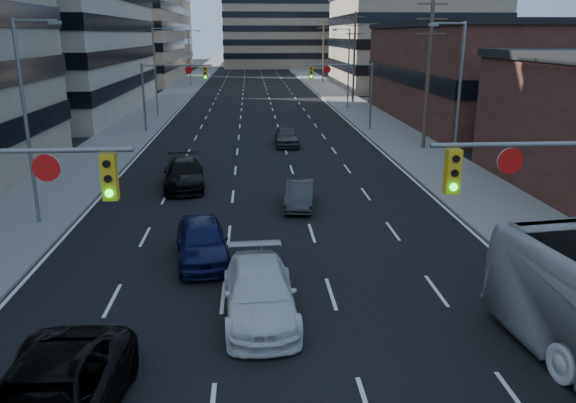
% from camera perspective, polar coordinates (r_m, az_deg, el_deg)
% --- Properties ---
extents(road_surface, '(18.00, 300.00, 0.02)m').
position_cam_1_polar(road_surface, '(135.23, -3.59, 13.06)').
color(road_surface, black).
rests_on(road_surface, ground).
extents(sidewalk_left, '(5.00, 300.00, 0.15)m').
position_cam_1_polar(sidewalk_left, '(135.65, -8.58, 12.96)').
color(sidewalk_left, slate).
rests_on(sidewalk_left, ground).
extents(sidewalk_right, '(5.00, 300.00, 0.15)m').
position_cam_1_polar(sidewalk_right, '(135.78, 1.40, 13.13)').
color(sidewalk_right, slate).
rests_on(sidewalk_right, ground).
extents(office_left_far, '(20.00, 30.00, 16.00)m').
position_cam_1_polar(office_left_far, '(107.51, -16.97, 15.76)').
color(office_left_far, gray).
rests_on(office_left_far, ground).
extents(storefront_right_mid, '(20.00, 30.00, 9.00)m').
position_cam_1_polar(storefront_right_mid, '(60.42, 20.86, 11.92)').
color(storefront_right_mid, '#472119').
rests_on(storefront_right_mid, ground).
extents(office_right_far, '(22.00, 28.00, 14.00)m').
position_cam_1_polar(office_right_far, '(96.49, 12.11, 15.48)').
color(office_right_far, gray).
rests_on(office_right_far, ground).
extents(bg_block_left, '(24.00, 24.00, 20.00)m').
position_cam_1_polar(bg_block_left, '(147.51, -15.12, 16.73)').
color(bg_block_left, '#ADA089').
rests_on(bg_block_left, ground).
extents(bg_block_right, '(22.00, 22.00, 12.00)m').
position_cam_1_polar(bg_block_right, '(138.91, 10.18, 15.41)').
color(bg_block_right, gray).
rests_on(bg_block_right, ground).
extents(signal_far_left, '(6.09, 0.33, 6.00)m').
position_cam_1_polar(signal_far_left, '(50.60, -11.91, 11.69)').
color(signal_far_left, slate).
rests_on(signal_far_left, ground).
extents(signal_far_right, '(6.09, 0.33, 6.00)m').
position_cam_1_polar(signal_far_right, '(50.84, 5.89, 11.98)').
color(signal_far_right, slate).
rests_on(signal_far_right, ground).
extents(utility_pole_block, '(2.20, 0.28, 11.00)m').
position_cam_1_polar(utility_pole_block, '(43.05, 14.07, 12.72)').
color(utility_pole_block, '#4C3D2D').
rests_on(utility_pole_block, ground).
extents(utility_pole_midblock, '(2.20, 0.28, 11.00)m').
position_cam_1_polar(utility_pole_midblock, '(72.19, 6.74, 14.48)').
color(utility_pole_midblock, '#4C3D2D').
rests_on(utility_pole_midblock, ground).
extents(utility_pole_distant, '(2.20, 0.28, 11.00)m').
position_cam_1_polar(utility_pole_distant, '(101.83, 3.61, 15.15)').
color(utility_pole_distant, '#4C3D2D').
rests_on(utility_pole_distant, ground).
extents(streetlight_left_near, '(2.03, 0.22, 9.00)m').
position_cam_1_polar(streetlight_left_near, '(26.94, -24.85, 8.08)').
color(streetlight_left_near, slate).
rests_on(streetlight_left_near, ground).
extents(streetlight_left_mid, '(2.03, 0.22, 9.00)m').
position_cam_1_polar(streetlight_left_mid, '(60.82, -13.22, 13.10)').
color(streetlight_left_mid, slate).
rests_on(streetlight_left_mid, ground).
extents(streetlight_left_far, '(2.03, 0.22, 9.00)m').
position_cam_1_polar(streetlight_left_far, '(95.51, -9.89, 14.42)').
color(streetlight_left_far, slate).
rests_on(streetlight_left_far, ground).
extents(streetlight_right_near, '(2.03, 0.22, 9.00)m').
position_cam_1_polar(streetlight_right_near, '(32.14, 16.70, 10.05)').
color(streetlight_right_near, slate).
rests_on(streetlight_right_near, ground).
extents(streetlight_right_far, '(2.03, 0.22, 9.00)m').
position_cam_1_polar(streetlight_right_far, '(66.00, 6.04, 13.68)').
color(streetlight_right_far, slate).
rests_on(streetlight_right_far, ground).
extents(white_van, '(2.41, 5.41, 1.54)m').
position_cam_1_polar(white_van, '(17.38, -2.91, -9.25)').
color(white_van, silver).
rests_on(white_van, ground).
extents(sedan_blue, '(2.53, 4.94, 1.61)m').
position_cam_1_polar(sedan_blue, '(21.66, -8.75, -3.97)').
color(sedan_blue, '#0E1339').
rests_on(sedan_blue, ground).
extents(sedan_grey_center, '(1.84, 4.06, 1.29)m').
position_cam_1_polar(sedan_grey_center, '(28.08, 1.18, 0.70)').
color(sedan_grey_center, '#2E2E31').
rests_on(sedan_grey_center, ground).
extents(sedan_black_far, '(2.77, 5.61, 1.57)m').
position_cam_1_polar(sedan_black_far, '(32.24, -10.55, 2.77)').
color(sedan_black_far, black).
rests_on(sedan_black_far, ground).
extents(sedan_grey_right, '(1.81, 4.49, 1.53)m').
position_cam_1_polar(sedan_grey_right, '(43.89, -0.15, 6.68)').
color(sedan_grey_right, '#39393C').
rests_on(sedan_grey_right, ground).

